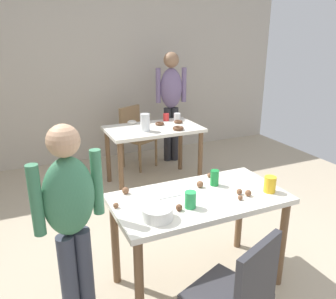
# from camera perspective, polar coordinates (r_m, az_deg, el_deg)

# --- Properties ---
(ground_plane) EXTENTS (6.40, 6.40, 0.00)m
(ground_plane) POSITION_cam_1_polar(r_m,az_deg,el_deg) (2.90, 3.31, -21.37)
(ground_plane) COLOR tan
(wall_back) EXTENTS (6.40, 0.10, 2.60)m
(wall_back) POSITION_cam_1_polar(r_m,az_deg,el_deg) (5.29, -12.97, 12.18)
(wall_back) COLOR #BCB2A3
(wall_back) RESTS_ON ground_plane
(dining_table_near) EXTENTS (1.26, 0.66, 0.75)m
(dining_table_near) POSITION_cam_1_polar(r_m,az_deg,el_deg) (2.57, 5.20, -9.89)
(dining_table_near) COLOR silver
(dining_table_near) RESTS_ON ground_plane
(dining_table_far) EXTENTS (1.16, 0.69, 0.75)m
(dining_table_far) POSITION_cam_1_polar(r_m,az_deg,el_deg) (4.32, -2.43, 2.26)
(dining_table_far) COLOR silver
(dining_table_far) RESTS_ON ground_plane
(chair_near_table) EXTENTS (0.52, 0.52, 0.87)m
(chair_near_table) POSITION_cam_1_polar(r_m,az_deg,el_deg) (2.11, 11.58, -22.46)
(chair_near_table) COLOR #2D2D33
(chair_near_table) RESTS_ON ground_plane
(chair_far_table) EXTENTS (0.54, 0.54, 0.87)m
(chair_far_table) POSITION_cam_1_polar(r_m,az_deg,el_deg) (4.99, -5.45, 2.75)
(chair_far_table) COLOR olive
(chair_far_table) RESTS_ON ground_plane
(person_girl_near) EXTENTS (0.45, 0.28, 1.40)m
(person_girl_near) POSITION_cam_1_polar(r_m,az_deg,el_deg) (2.19, -15.77, -10.53)
(person_girl_near) COLOR #383D4C
(person_girl_near) RESTS_ON ground_plane
(person_adult_far) EXTENTS (0.45, 0.26, 1.61)m
(person_adult_far) POSITION_cam_1_polar(r_m,az_deg,el_deg) (5.07, 0.52, 8.67)
(person_adult_far) COLOR #28282D
(person_adult_far) RESTS_ON ground_plane
(mixing_bowl) EXTENTS (0.20, 0.20, 0.08)m
(mixing_bowl) POSITION_cam_1_polar(r_m,az_deg,el_deg) (2.22, -1.77, -10.47)
(mixing_bowl) COLOR white
(mixing_bowl) RESTS_ON dining_table_near
(soda_can) EXTENTS (0.07, 0.07, 0.12)m
(soda_can) POSITION_cam_1_polar(r_m,az_deg,el_deg) (2.68, 7.71, -4.66)
(soda_can) COLOR #198438
(soda_can) RESTS_ON dining_table_near
(fork_near) EXTENTS (0.17, 0.02, 0.01)m
(fork_near) POSITION_cam_1_polar(r_m,az_deg,el_deg) (2.50, 0.33, -7.84)
(fork_near) COLOR silver
(fork_near) RESTS_ON dining_table_near
(cup_near_0) EXTENTS (0.08, 0.08, 0.12)m
(cup_near_0) POSITION_cam_1_polar(r_m,az_deg,el_deg) (2.34, 3.73, -8.30)
(cup_near_0) COLOR green
(cup_near_0) RESTS_ON dining_table_near
(cup_near_1) EXTENTS (0.09, 0.09, 0.12)m
(cup_near_1) POSITION_cam_1_polar(r_m,az_deg,el_deg) (2.66, 16.51, -5.53)
(cup_near_1) COLOR yellow
(cup_near_1) RESTS_ON dining_table_near
(cake_ball_0) EXTENTS (0.05, 0.05, 0.05)m
(cake_ball_0) POSITION_cam_1_polar(r_m,az_deg,el_deg) (2.65, 5.31, -5.74)
(cake_ball_0) COLOR brown
(cake_ball_0) RESTS_ON dining_table_near
(cake_ball_1) EXTENTS (0.04, 0.04, 0.04)m
(cake_ball_1) POSITION_cam_1_polar(r_m,az_deg,el_deg) (2.37, -8.62, -9.13)
(cake_ball_1) COLOR brown
(cake_ball_1) RESTS_ON dining_table_near
(cake_ball_2) EXTENTS (0.05, 0.05, 0.05)m
(cake_ball_2) POSITION_cam_1_polar(r_m,az_deg,el_deg) (2.56, -7.04, -6.74)
(cake_ball_2) COLOR brown
(cake_ball_2) RESTS_ON dining_table_near
(cake_ball_3) EXTENTS (0.05, 0.05, 0.05)m
(cake_ball_3) POSITION_cam_1_polar(r_m,az_deg,el_deg) (2.31, 1.85, -9.57)
(cake_ball_3) COLOR brown
(cake_ball_3) RESTS_ON dining_table_near
(cake_ball_4) EXTENTS (0.04, 0.04, 0.04)m
(cake_ball_4) POSITION_cam_1_polar(r_m,az_deg,el_deg) (2.59, 11.72, -6.82)
(cake_ball_4) COLOR brown
(cake_ball_4) RESTS_ON dining_table_near
(cake_ball_5) EXTENTS (0.04, 0.04, 0.04)m
(cake_ball_5) POSITION_cam_1_polar(r_m,az_deg,el_deg) (2.83, 6.88, -4.25)
(cake_ball_5) COLOR brown
(cake_ball_5) RESTS_ON dining_table_near
(cake_ball_6) EXTENTS (0.04, 0.04, 0.04)m
(cake_ball_6) POSITION_cam_1_polar(r_m,az_deg,el_deg) (2.51, 11.87, -7.78)
(cake_ball_6) COLOR brown
(cake_ball_6) RESTS_ON dining_table_near
(cake_ball_7) EXTENTS (0.05, 0.05, 0.05)m
(cake_ball_7) POSITION_cam_1_polar(r_m,az_deg,el_deg) (2.57, 13.13, -7.03)
(cake_ball_7) COLOR brown
(cake_ball_7) RESTS_ON dining_table_near
(pitcher_far) EXTENTS (0.11, 0.11, 0.21)m
(pitcher_far) POSITION_cam_1_polar(r_m,az_deg,el_deg) (4.12, -3.81, 4.50)
(pitcher_far) COLOR white
(pitcher_far) RESTS_ON dining_table_far
(cup_far_0) EXTENTS (0.08, 0.08, 0.10)m
(cup_far_0) POSITION_cam_1_polar(r_m,az_deg,el_deg) (4.62, -0.31, 5.39)
(cup_far_0) COLOR red
(cup_far_0) RESTS_ON dining_table_far
(cup_far_1) EXTENTS (0.09, 0.09, 0.10)m
(cup_far_1) POSITION_cam_1_polar(r_m,az_deg,el_deg) (4.63, 1.53, 5.43)
(cup_far_1) COLOR white
(cup_far_1) RESTS_ON dining_table_far
(donut_far_0) EXTENTS (0.13, 0.13, 0.04)m
(donut_far_0) POSITION_cam_1_polar(r_m,az_deg,el_deg) (4.18, 1.70, 3.53)
(donut_far_0) COLOR brown
(donut_far_0) RESTS_ON dining_table_far
(donut_far_1) EXTENTS (0.11, 0.11, 0.03)m
(donut_far_1) POSITION_cam_1_polar(r_m,az_deg,el_deg) (4.40, -1.39, 4.30)
(donut_far_1) COLOR brown
(donut_far_1) RESTS_ON dining_table_far
(donut_far_2) EXTENTS (0.12, 0.12, 0.04)m
(donut_far_2) POSITION_cam_1_polar(r_m,az_deg,el_deg) (4.49, -5.99, 4.52)
(donut_far_2) COLOR white
(donut_far_2) RESTS_ON dining_table_far
(donut_far_3) EXTENTS (0.11, 0.11, 0.03)m
(donut_far_3) POSITION_cam_1_polar(r_m,az_deg,el_deg) (4.50, 1.72, 4.61)
(donut_far_3) COLOR brown
(donut_far_3) RESTS_ON dining_table_far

